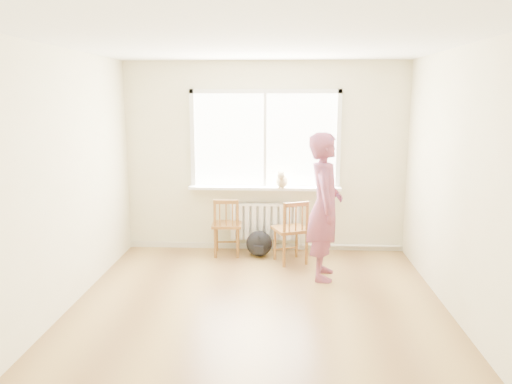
# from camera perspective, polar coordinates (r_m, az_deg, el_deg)

# --- Properties ---
(floor) EXTENTS (4.50, 4.50, 0.00)m
(floor) POSITION_cam_1_polar(r_m,az_deg,el_deg) (5.31, 0.14, -13.72)
(floor) COLOR #A07B41
(floor) RESTS_ON ground
(ceiling) EXTENTS (4.50, 4.50, 0.00)m
(ceiling) POSITION_cam_1_polar(r_m,az_deg,el_deg) (4.85, 0.15, 16.66)
(ceiling) COLOR white
(ceiling) RESTS_ON back_wall
(back_wall) EXTENTS (4.00, 0.01, 2.70)m
(back_wall) POSITION_cam_1_polar(r_m,az_deg,el_deg) (7.13, 1.05, 3.95)
(back_wall) COLOR beige
(back_wall) RESTS_ON ground
(window) EXTENTS (2.12, 0.05, 1.42)m
(window) POSITION_cam_1_polar(r_m,az_deg,el_deg) (7.07, 1.05, 6.44)
(window) COLOR white
(window) RESTS_ON back_wall
(windowsill) EXTENTS (2.15, 0.22, 0.04)m
(windowsill) POSITION_cam_1_polar(r_m,az_deg,el_deg) (7.08, 1.00, 0.47)
(windowsill) COLOR white
(windowsill) RESTS_ON back_wall
(radiator) EXTENTS (1.00, 0.12, 0.55)m
(radiator) POSITION_cam_1_polar(r_m,az_deg,el_deg) (7.21, 1.00, -3.34)
(radiator) COLOR white
(radiator) RESTS_ON back_wall
(heating_pipe) EXTENTS (1.40, 0.04, 0.04)m
(heating_pipe) POSITION_cam_1_polar(r_m,az_deg,el_deg) (7.40, 10.77, -6.04)
(heating_pipe) COLOR silver
(heating_pipe) RESTS_ON back_wall
(baseboard) EXTENTS (4.00, 0.03, 0.08)m
(baseboard) POSITION_cam_1_polar(r_m,az_deg,el_deg) (7.39, 1.01, -6.20)
(baseboard) COLOR beige
(baseboard) RESTS_ON ground
(chair_left) EXTENTS (0.43, 0.41, 0.82)m
(chair_left) POSITION_cam_1_polar(r_m,az_deg,el_deg) (7.00, -3.37, -3.99)
(chair_left) COLOR brown
(chair_left) RESTS_ON floor
(chair_right) EXTENTS (0.55, 0.54, 0.86)m
(chair_right) POSITION_cam_1_polar(r_m,az_deg,el_deg) (6.68, 4.15, -4.55)
(chair_right) COLOR brown
(chair_right) RESTS_ON floor
(person) EXTENTS (0.47, 0.68, 1.79)m
(person) POSITION_cam_1_polar(r_m,az_deg,el_deg) (6.10, 7.85, -1.66)
(person) COLOR #C6425C
(person) RESTS_ON floor
(cat) EXTENTS (0.20, 0.39, 0.26)m
(cat) POSITION_cam_1_polar(r_m,az_deg,el_deg) (6.97, 2.98, 1.34)
(cat) COLOR #CBB38A
(cat) RESTS_ON windowsill
(backpack) EXTENTS (0.41, 0.34, 0.37)m
(backpack) POSITION_cam_1_polar(r_m,az_deg,el_deg) (7.02, 0.36, -5.91)
(backpack) COLOR black
(backpack) RESTS_ON floor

